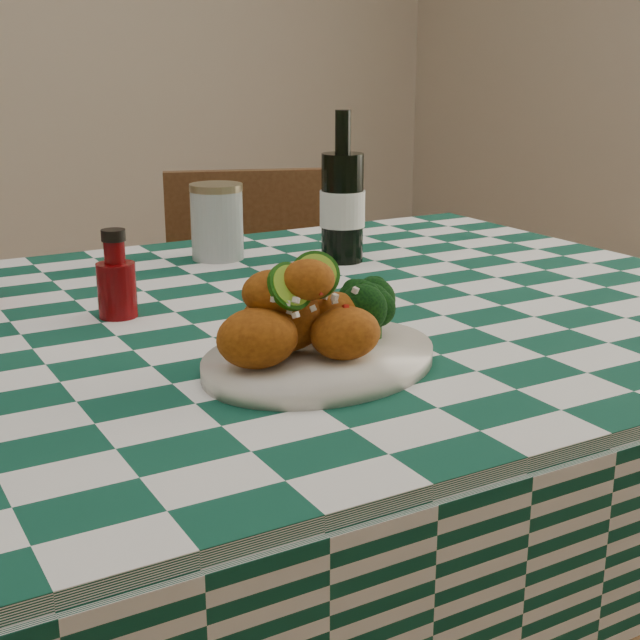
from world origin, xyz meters
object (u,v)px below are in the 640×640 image
plate (320,359)px  ketchup_bottle (116,274)px  dining_table (204,587)px  beer_bottle (342,187)px  wooden_chair_right (256,362)px  fried_chicken_pile (303,308)px  mason_jar (217,222)px

plate → ketchup_bottle: bearing=113.5°
dining_table → plate: size_ratio=5.70×
beer_bottle → wooden_chair_right: 0.72m
beer_bottle → wooden_chair_right: bearing=80.8°
ketchup_bottle → beer_bottle: size_ratio=0.47×
plate → beer_bottle: beer_bottle is taller
fried_chicken_pile → ketchup_bottle: 0.33m
mason_jar → wooden_chair_right: mason_jar is taller
beer_bottle → mason_jar: bearing=144.7°
dining_table → fried_chicken_pile: bearing=-80.0°
dining_table → wooden_chair_right: (0.45, 0.75, 0.04)m
fried_chicken_pile → ketchup_bottle: size_ratio=1.41×
beer_bottle → fried_chicken_pile: bearing=-125.6°
fried_chicken_pile → mason_jar: mason_jar is taller
plate → wooden_chair_right: 1.11m
plate → ketchup_bottle: 0.34m
fried_chicken_pile → mason_jar: 0.59m
ketchup_bottle → mason_jar: size_ratio=0.92×
plate → mason_jar: mason_jar is taller
dining_table → ketchup_bottle: ketchup_bottle is taller
plate → wooden_chair_right: (0.39, 0.98, -0.37)m
fried_chicken_pile → beer_bottle: size_ratio=0.66×
plate → fried_chicken_pile: size_ratio=1.74×
wooden_chair_right → ketchup_bottle: bearing=-107.7°
dining_table → fried_chicken_pile: (0.04, -0.23, 0.46)m
ketchup_bottle → plate: bearing=-66.5°
ketchup_bottle → beer_bottle: 0.46m
dining_table → beer_bottle: 0.67m
dining_table → wooden_chair_right: size_ratio=1.94×
fried_chicken_pile → ketchup_bottle: bearing=110.2°
dining_table → fried_chicken_pile: fried_chicken_pile is taller
dining_table → ketchup_bottle: (-0.07, 0.08, 0.45)m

